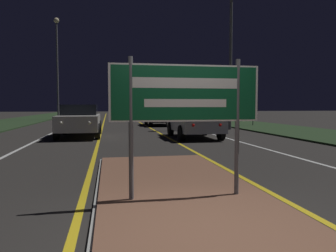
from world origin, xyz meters
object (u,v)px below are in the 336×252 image
at_px(highway_sign, 186,99).
at_px(car_receding_3, 139,111).
at_px(warning_sign, 253,108).
at_px(car_receding_2, 145,113).
at_px(streetlight_right_near, 231,33).
at_px(car_receding_1, 160,116).
at_px(car_receding_0, 194,122).
at_px(streetlight_left_far, 57,55).
at_px(car_approaching_0, 80,120).

relative_size(highway_sign, car_receding_3, 0.53).
distance_m(highway_sign, warning_sign, 19.53).
xyz_separation_m(highway_sign, car_receding_2, (2.40, 27.43, -0.81)).
bearing_deg(streetlight_right_near, car_receding_1, 126.83).
distance_m(car_receding_0, car_receding_1, 9.70).
distance_m(highway_sign, car_receding_2, 27.55).
bearing_deg(streetlight_left_far, car_receding_1, -49.46).
distance_m(streetlight_right_near, warning_sign, 6.00).
xyz_separation_m(car_receding_0, car_approaching_0, (-5.28, 1.54, 0.09)).
xyz_separation_m(highway_sign, car_receding_0, (2.77, 9.85, -0.87)).
relative_size(car_approaching_0, warning_sign, 2.16).
xyz_separation_m(car_receding_2, car_approaching_0, (-4.92, -16.04, 0.02)).
distance_m(streetlight_left_far, warning_sign, 20.49).
height_order(highway_sign, car_receding_1, highway_sign).
relative_size(highway_sign, car_approaching_0, 0.51).
distance_m(car_receding_3, warning_sign, 21.82).
xyz_separation_m(highway_sign, car_approaching_0, (-2.51, 11.39, -0.78)).
distance_m(highway_sign, car_receding_0, 10.27).
bearing_deg(car_receding_1, car_receding_0, -89.38).
height_order(highway_sign, streetlight_left_far, streetlight_left_far).
height_order(streetlight_left_far, streetlight_right_near, streetlight_left_far).
xyz_separation_m(highway_sign, car_receding_1, (2.66, 19.55, -0.87)).
relative_size(car_receding_0, car_receding_1, 0.89).
height_order(streetlight_right_near, car_receding_0, streetlight_right_near).
height_order(highway_sign, warning_sign, highway_sign).
bearing_deg(streetlight_right_near, car_approaching_0, -159.95).
height_order(car_receding_0, car_receding_3, car_receding_3).
bearing_deg(streetlight_left_far, car_receding_0, -65.95).
bearing_deg(streetlight_left_far, car_receding_2, -15.93).
bearing_deg(car_receding_3, warning_sign, -73.21).
height_order(car_receding_1, car_approaching_0, car_approaching_0).
height_order(streetlight_left_far, car_receding_3, streetlight_left_far).
bearing_deg(car_receding_3, car_receding_1, -90.48).
distance_m(streetlight_right_near, car_receding_3, 24.34).
xyz_separation_m(streetlight_right_near, car_receding_1, (-3.69, 4.92, -5.23)).
bearing_deg(car_approaching_0, car_receding_2, 72.95).
relative_size(car_receding_1, car_receding_2, 1.08).
bearing_deg(car_receding_2, streetlight_right_near, -72.87).
bearing_deg(streetlight_right_near, streetlight_left_far, 129.39).
bearing_deg(car_receding_2, streetlight_left_far, 164.07).
relative_size(streetlight_right_near, car_receding_2, 2.02).
height_order(highway_sign, car_receding_0, highway_sign).
height_order(car_receding_2, car_receding_3, car_receding_2).
height_order(streetlight_left_far, car_receding_2, streetlight_left_far).
height_order(streetlight_left_far, car_receding_0, streetlight_left_far).
relative_size(streetlight_left_far, car_receding_2, 2.41).
bearing_deg(car_receding_3, highway_sign, -94.23).
bearing_deg(car_receding_2, highway_sign, -95.01).
relative_size(highway_sign, streetlight_right_near, 0.27).
distance_m(streetlight_left_far, car_receding_1, 14.78).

